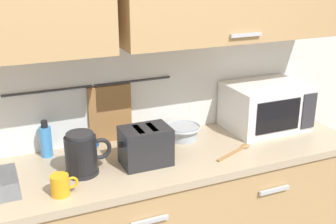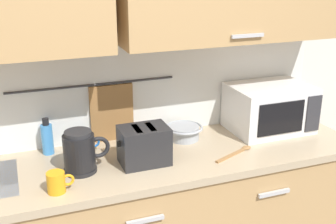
{
  "view_description": "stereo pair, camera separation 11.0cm",
  "coord_description": "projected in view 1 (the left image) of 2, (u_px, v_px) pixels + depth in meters",
  "views": [
    {
      "loc": [
        -0.59,
        -1.58,
        1.88
      ],
      "look_at": [
        0.24,
        0.33,
        1.12
      ],
      "focal_mm": 46.12,
      "sensor_mm": 36.0,
      "label": 1
    },
    {
      "loc": [
        -0.49,
        -1.62,
        1.88
      ],
      "look_at": [
        0.24,
        0.33,
        1.12
      ],
      "focal_mm": 46.12,
      "sensor_mm": 36.0,
      "label": 2
    }
  ],
  "objects": [
    {
      "name": "mug_near_sink",
      "position": [
        61.0,
        185.0,
        1.85
      ],
      "size": [
        0.12,
        0.08,
        0.09
      ],
      "color": "orange",
      "rests_on": "counter_unit"
    },
    {
      "name": "wooden_spoon",
      "position": [
        237.0,
        150.0,
        2.28
      ],
      "size": [
        0.26,
        0.14,
        0.01
      ],
      "color": "#9E7042",
      "rests_on": "counter_unit"
    },
    {
      "name": "toaster",
      "position": [
        146.0,
        146.0,
        2.12
      ],
      "size": [
        0.26,
        0.17,
        0.19
      ],
      "color": "#232326",
      "rests_on": "counter_unit"
    },
    {
      "name": "microwave",
      "position": [
        265.0,
        106.0,
        2.56
      ],
      "size": [
        0.46,
        0.35,
        0.27
      ],
      "color": "white",
      "rests_on": "counter_unit"
    },
    {
      "name": "dish_soap_bottle",
      "position": [
        46.0,
        141.0,
        2.2
      ],
      "size": [
        0.06,
        0.06,
        0.2
      ],
      "color": "#3F8CD8",
      "rests_on": "counter_unit"
    },
    {
      "name": "electric_kettle",
      "position": [
        82.0,
        154.0,
        2.02
      ],
      "size": [
        0.23,
        0.16,
        0.21
      ],
      "color": "black",
      "rests_on": "counter_unit"
    },
    {
      "name": "mug_by_kettle",
      "position": [
        85.0,
        146.0,
        2.24
      ],
      "size": [
        0.12,
        0.08,
        0.09
      ],
      "color": "blue",
      "rests_on": "counter_unit"
    },
    {
      "name": "mixing_bowl",
      "position": [
        182.0,
        131.0,
        2.43
      ],
      "size": [
        0.21,
        0.21,
        0.08
      ],
      "color": "#A5ADB7",
      "rests_on": "counter_unit"
    },
    {
      "name": "back_wall_assembly",
      "position": [
        109.0,
        31.0,
        2.16
      ],
      "size": [
        3.7,
        0.41,
        2.5
      ],
      "color": "silver",
      "rests_on": "ground"
    }
  ]
}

